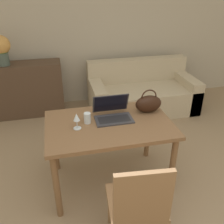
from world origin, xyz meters
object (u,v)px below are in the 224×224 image
object	(u,v)px
laptop	(112,112)
wine_glass	(77,118)
chair	(138,204)
drinking_glass	(87,118)
flower_vase	(1,48)
handbag	(148,103)
couch	(142,94)

from	to	relation	value
laptop	wine_glass	world-z (taller)	laptop
chair	laptop	world-z (taller)	laptop
laptop	drinking_glass	world-z (taller)	laptop
laptop	flower_vase	xyz separation A→B (m)	(-1.28, 1.74, 0.32)
handbag	couch	bearing A→B (deg)	72.45
chair	handbag	size ratio (longest dim) A/B	3.23
chair	wine_glass	world-z (taller)	same
couch	wine_glass	bearing A→B (deg)	-126.93
chair	drinking_glass	size ratio (longest dim) A/B	8.48
couch	wine_glass	xyz separation A→B (m)	(-1.26, -1.67, 0.59)
drinking_glass	wine_glass	size ratio (longest dim) A/B	0.67
couch	handbag	xyz separation A→B (m)	(-0.47, -1.49, 0.58)
handbag	flower_vase	xyz separation A→B (m)	(-1.68, 1.71, 0.28)
laptop	flower_vase	distance (m)	2.18
couch	drinking_glass	size ratio (longest dim) A/B	16.28
chair	handbag	world-z (taller)	handbag
wine_glass	flower_vase	world-z (taller)	flower_vase
drinking_glass	wine_glass	distance (m)	0.15
couch	flower_vase	distance (m)	2.33
couch	laptop	bearing A→B (deg)	-119.87
couch	laptop	world-z (taller)	laptop
handbag	flower_vase	distance (m)	2.41
wine_glass	handbag	bearing A→B (deg)	12.78
chair	flower_vase	distance (m)	3.02
laptop	flower_vase	bearing A→B (deg)	126.26
laptop	flower_vase	size ratio (longest dim) A/B	0.85
laptop	handbag	bearing A→B (deg)	4.40
laptop	wine_glass	bearing A→B (deg)	-158.91
chair	couch	bearing A→B (deg)	75.44
couch	flower_vase	size ratio (longest dim) A/B	3.98
chair	flower_vase	bearing A→B (deg)	120.60
wine_glass	flower_vase	xyz separation A→B (m)	(-0.90, 1.89, 0.26)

